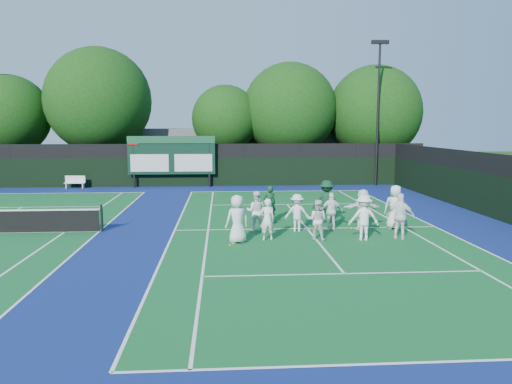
{
  "coord_description": "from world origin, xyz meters",
  "views": [
    {
      "loc": [
        -3.52,
        -19.22,
        4.29
      ],
      "look_at": [
        -2.0,
        3.0,
        1.3
      ],
      "focal_mm": 35.0,
      "sensor_mm": 36.0,
      "label": 1
    }
  ],
  "objects": [
    {
      "name": "player_front_1",
      "position": [
        -1.85,
        -0.95,
        0.79
      ],
      "size": [
        0.61,
        0.43,
        1.59
      ],
      "primitive_type": "imported",
      "rotation": [
        0.0,
        0.0,
        3.24
      ],
      "color": "white",
      "rests_on": "ground"
    },
    {
      "name": "bench",
      "position": [
        -13.55,
        15.36,
        0.47
      ],
      "size": [
        1.39,
        0.45,
        0.86
      ],
      "color": "silver",
      "rests_on": "ground"
    },
    {
      "name": "light_pole_right",
      "position": [
        7.5,
        15.7,
        6.3
      ],
      "size": [
        1.2,
        0.3,
        10.12
      ],
      "color": "black",
      "rests_on": "ground"
    },
    {
      "name": "tennis_ball_4",
      "position": [
        1.2,
        2.6,
        0.03
      ],
      "size": [
        0.07,
        0.07,
        0.07
      ],
      "primitive_type": "sphere",
      "color": "yellow",
      "rests_on": "ground"
    },
    {
      "name": "player_front_0",
      "position": [
        -2.99,
        -1.33,
        0.89
      ],
      "size": [
        1.02,
        0.85,
        1.78
      ],
      "primitive_type": "imported",
      "rotation": [
        0.0,
        0.0,
        3.53
      ],
      "color": "white",
      "rests_on": "ground"
    },
    {
      "name": "ground",
      "position": [
        0.0,
        0.0,
        0.0
      ],
      "size": [
        120.0,
        120.0,
        0.0
      ],
      "primitive_type": "plane",
      "color": "#1A390F",
      "rests_on": "ground"
    },
    {
      "name": "coach_left",
      "position": [
        -1.42,
        2.65,
        0.81
      ],
      "size": [
        0.66,
        0.51,
        1.62
      ],
      "primitive_type": "imported",
      "rotation": [
        0.0,
        0.0,
        3.37
      ],
      "color": "#103A21",
      "rests_on": "ground"
    },
    {
      "name": "tree_c",
      "position": [
        -3.07,
        19.58,
        4.64
      ],
      "size": [
        5.16,
        5.16,
        7.36
      ],
      "color": "black",
      "rests_on": "ground"
    },
    {
      "name": "player_back_4",
      "position": [
        3.62,
        0.7,
        0.92
      ],
      "size": [
        1.06,
        0.88,
        1.85
      ],
      "primitive_type": "imported",
      "rotation": [
        0.0,
        0.0,
        2.76
      ],
      "color": "white",
      "rests_on": "ground"
    },
    {
      "name": "player_front_3",
      "position": [
        1.76,
        -1.18,
        0.87
      ],
      "size": [
        1.17,
        0.73,
        1.73
      ],
      "primitive_type": "imported",
      "rotation": [
        0.0,
        0.0,
        3.06
      ],
      "color": "white",
      "rests_on": "ground"
    },
    {
      "name": "player_back_3",
      "position": [
        2.27,
        0.76,
        0.84
      ],
      "size": [
        1.58,
        0.54,
        1.69
      ],
      "primitive_type": "imported",
      "rotation": [
        0.0,
        0.0,
        3.17
      ],
      "color": "white",
      "rests_on": "ground"
    },
    {
      "name": "back_fence",
      "position": [
        -6.0,
        16.0,
        1.36
      ],
      "size": [
        34.0,
        0.08,
        3.0
      ],
      "color": "black",
      "rests_on": "ground"
    },
    {
      "name": "tree_a",
      "position": [
        -19.19,
        19.58,
        4.86
      ],
      "size": [
        6.03,
        6.03,
        8.04
      ],
      "color": "black",
      "rests_on": "ground"
    },
    {
      "name": "player_front_4",
      "position": [
        3.19,
        -1.11,
        0.88
      ],
      "size": [
        1.11,
        0.82,
        1.76
      ],
      "primitive_type": "imported",
      "rotation": [
        0.0,
        0.0,
        2.72
      ],
      "color": "white",
      "rests_on": "ground"
    },
    {
      "name": "player_back_2",
      "position": [
        0.97,
        0.77,
        0.78
      ],
      "size": [
        0.93,
        0.44,
        1.55
      ],
      "primitive_type": "imported",
      "rotation": [
        0.0,
        0.0,
        3.07
      ],
      "color": "white",
      "rests_on": "ground"
    },
    {
      "name": "tree_b",
      "position": [
        -12.59,
        19.58,
        5.91
      ],
      "size": [
        7.92,
        7.92,
        10.08
      ],
      "color": "black",
      "rests_on": "ground"
    },
    {
      "name": "player_front_2",
      "position": [
        0.04,
        -0.98,
        0.76
      ],
      "size": [
        0.92,
        0.84,
        1.53
      ],
      "primitive_type": "imported",
      "rotation": [
        0.0,
        0.0,
        2.71
      ],
      "color": "white",
      "rests_on": "ground"
    },
    {
      "name": "tree_d",
      "position": [
        1.9,
        19.58,
        5.29
      ],
      "size": [
        7.22,
        7.22,
        9.09
      ],
      "color": "black",
      "rests_on": "ground"
    },
    {
      "name": "tennis_ball_0",
      "position": [
        -3.27,
        -1.77,
        0.03
      ],
      "size": [
        0.07,
        0.07,
        0.07
      ],
      "primitive_type": "sphere",
      "color": "yellow",
      "rests_on": "ground"
    },
    {
      "name": "tennis_ball_2",
      "position": [
        3.1,
        -0.77,
        0.03
      ],
      "size": [
        0.07,
        0.07,
        0.07
      ],
      "primitive_type": "sphere",
      "color": "yellow",
      "rests_on": "ground"
    },
    {
      "name": "near_court",
      "position": [
        0.0,
        1.0,
        0.01
      ],
      "size": [
        11.05,
        23.85,
        0.01
      ],
      "color": "#125B27",
      "rests_on": "ground"
    },
    {
      "name": "player_back_1",
      "position": [
        -0.5,
        0.54,
        0.77
      ],
      "size": [
        1.05,
        0.68,
        1.53
      ],
      "primitive_type": "imported",
      "rotation": [
        0.0,
        0.0,
        3.03
      ],
      "color": "white",
      "rests_on": "ground"
    },
    {
      "name": "tennis_ball_1",
      "position": [
        1.36,
        2.05,
        0.03
      ],
      "size": [
        0.07,
        0.07,
        0.07
      ],
      "primitive_type": "sphere",
      "color": "yellow",
      "rests_on": "ground"
    },
    {
      "name": "tree_e",
      "position": [
        8.6,
        19.58,
        5.1
      ],
      "size": [
        7.3,
        7.3,
        8.94
      ],
      "color": "black",
      "rests_on": "ground"
    },
    {
      "name": "tennis_ball_3",
      "position": [
        -1.9,
        0.26,
        0.03
      ],
      "size": [
        0.07,
        0.07,
        0.07
      ],
      "primitive_type": "sphere",
      "color": "yellow",
      "rests_on": "ground"
    },
    {
      "name": "coach_right",
      "position": [
        1.07,
        2.22,
        0.95
      ],
      "size": [
        1.36,
        0.97,
        1.89
      ],
      "primitive_type": "imported",
      "rotation": [
        0.0,
        0.0,
        2.9
      ],
      "color": "#0E361E",
      "rests_on": "ground"
    },
    {
      "name": "court_apron",
      "position": [
        -6.0,
        1.0,
        0.0
      ],
      "size": [
        34.0,
        32.0,
        0.01
      ],
      "primitive_type": "cube",
      "color": "navy",
      "rests_on": "ground"
    },
    {
      "name": "player_back_0",
      "position": [
        -2.16,
        0.69,
        0.83
      ],
      "size": [
        0.91,
        0.77,
        1.65
      ],
      "primitive_type": "imported",
      "rotation": [
        0.0,
        0.0,
        2.94
      ],
      "color": "white",
      "rests_on": "ground"
    },
    {
      "name": "clubhouse",
      "position": [
        -2.0,
        24.0,
        2.0
      ],
      "size": [
        18.0,
        6.0,
        4.0
      ],
      "primitive_type": "cube",
      "color": "slate",
      "rests_on": "ground"
    },
    {
      "name": "tennis_ball_5",
      "position": [
        1.83,
        0.81,
        0.03
      ],
      "size": [
        0.07,
        0.07,
        0.07
      ],
      "primitive_type": "sphere",
      "color": "yellow",
      "rests_on": "ground"
    },
    {
      "name": "scoreboard",
      "position": [
        -7.01,
        15.59,
        2.19
      ],
      "size": [
        6.0,
        0.21,
        3.55
      ],
      "color": "black",
      "rests_on": "ground"
    }
  ]
}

